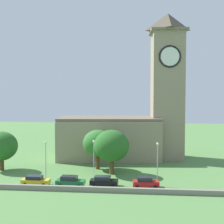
% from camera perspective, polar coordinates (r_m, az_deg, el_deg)
% --- Properties ---
extents(ground_plane, '(200.00, 200.00, 0.00)m').
position_cam_1_polar(ground_plane, '(71.10, -0.80, -9.34)').
color(ground_plane, '#517F42').
extents(church, '(30.54, 14.51, 34.21)m').
position_cam_1_polar(church, '(78.00, 3.44, -0.98)').
color(church, gray).
rests_on(church, ground).
extents(quay_barrier, '(46.02, 0.70, 0.84)m').
position_cam_1_polar(quay_barrier, '(52.98, -3.20, -13.33)').
color(quay_barrier, gray).
rests_on(quay_barrier, ground).
extents(car_yellow, '(4.75, 2.17, 1.63)m').
position_cam_1_polar(car_yellow, '(57.89, -13.22, -11.54)').
color(car_yellow, gold).
rests_on(car_yellow, ground).
extents(car_green, '(4.75, 2.35, 1.82)m').
position_cam_1_polar(car_green, '(55.93, -7.32, -11.92)').
color(car_green, '#1E6B38').
rests_on(car_green, ground).
extents(car_black, '(4.69, 2.25, 1.70)m').
position_cam_1_polar(car_black, '(55.89, -1.46, -11.96)').
color(car_black, black).
rests_on(car_black, ground).
extents(car_red, '(4.42, 2.41, 1.78)m').
position_cam_1_polar(car_red, '(55.27, 5.87, -12.11)').
color(car_red, red).
rests_on(car_red, ground).
extents(streetlamp_west_mid, '(0.44, 0.44, 7.27)m').
position_cam_1_polar(streetlamp_west_mid, '(58.54, -11.50, -7.34)').
color(streetlamp_west_mid, '#9EA0A5').
rests_on(streetlamp_west_mid, ground).
extents(streetlamp_central, '(0.44, 0.44, 7.43)m').
position_cam_1_polar(streetlamp_central, '(57.26, -3.19, -7.42)').
color(streetlamp_central, '#9EA0A5').
rests_on(streetlamp_central, ground).
extents(streetlamp_east_mid, '(0.44, 0.44, 7.37)m').
position_cam_1_polar(streetlamp_east_mid, '(55.57, 7.94, -7.82)').
color(streetlamp_east_mid, '#9EA0A5').
rests_on(streetlamp_east_mid, ground).
extents(tree_by_tower, '(6.51, 6.51, 7.84)m').
position_cam_1_polar(tree_by_tower, '(69.83, -18.76, -5.67)').
color(tree_by_tower, brown).
rests_on(tree_by_tower, ground).
extents(tree_riverside_east, '(6.01, 6.01, 8.07)m').
position_cam_1_polar(tree_riverside_east, '(67.16, -2.54, -5.47)').
color(tree_riverside_east, brown).
rests_on(tree_riverside_east, ground).
extents(tree_churchyard, '(6.76, 6.76, 8.57)m').
position_cam_1_polar(tree_churchyard, '(62.85, -0.07, -5.93)').
color(tree_churchyard, brown).
rests_on(tree_churchyard, ground).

